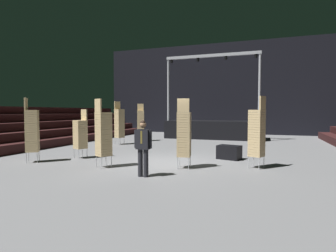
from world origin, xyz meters
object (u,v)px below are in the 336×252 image
(man_with_tie, at_px, (143,145))
(chair_stack_rear_right, at_px, (141,122))
(chair_stack_front_right, at_px, (103,133))
(stage_riser, at_px, (214,128))
(chair_stack_mid_right, at_px, (184,134))
(equipment_road_case, at_px, (229,152))
(chair_stack_front_left, at_px, (80,134))
(chair_stack_rear_left, at_px, (119,123))
(chair_stack_mid_left, at_px, (257,132))
(chair_stack_mid_centre, at_px, (32,130))

(man_with_tie, xyz_separation_m, chair_stack_rear_right, (-4.37, 9.17, 0.28))
(chair_stack_front_right, bearing_deg, stage_riser, 110.05)
(man_with_tie, xyz_separation_m, chair_stack_front_right, (-1.90, 0.85, 0.24))
(chair_stack_mid_right, relative_size, equipment_road_case, 2.66)
(stage_riser, bearing_deg, chair_stack_front_left, -109.46)
(chair_stack_front_left, bearing_deg, chair_stack_rear_left, -56.75)
(chair_stack_front_right, distance_m, chair_stack_mid_right, 2.81)
(chair_stack_mid_left, bearing_deg, chair_stack_front_left, 115.99)
(chair_stack_mid_left, height_order, equipment_road_case, chair_stack_mid_left)
(stage_riser, xyz_separation_m, chair_stack_front_left, (-3.73, -10.56, 0.29))
(man_with_tie, xyz_separation_m, chair_stack_mid_right, (0.80, 1.64, 0.24))
(chair_stack_mid_left, distance_m, chair_stack_mid_right, 2.51)
(chair_stack_front_right, xyz_separation_m, chair_stack_mid_left, (5.06, 1.64, 0.04))
(chair_stack_rear_left, bearing_deg, chair_stack_mid_left, 84.01)
(chair_stack_mid_left, bearing_deg, chair_stack_mid_centre, 125.48)
(chair_stack_front_left, bearing_deg, man_with_tie, 173.20)
(chair_stack_mid_right, bearing_deg, chair_stack_front_right, -170.92)
(chair_stack_mid_centre, bearing_deg, chair_stack_front_right, 56.87)
(chair_stack_rear_right, bearing_deg, equipment_road_case, 114.85)
(chair_stack_mid_right, bearing_deg, man_with_tie, -123.15)
(chair_stack_front_right, height_order, chair_stack_mid_right, same)
(equipment_road_case, bearing_deg, chair_stack_mid_centre, -155.52)
(chair_stack_mid_right, relative_size, chair_stack_rear_right, 0.97)
(chair_stack_front_right, height_order, chair_stack_mid_centre, chair_stack_mid_centre)
(chair_stack_front_right, height_order, chair_stack_mid_left, chair_stack_mid_left)
(stage_riser, height_order, equipment_road_case, stage_riser)
(chair_stack_front_left, xyz_separation_m, chair_stack_front_right, (1.98, -1.36, 0.17))
(chair_stack_front_left, bearing_deg, equipment_road_case, -140.34)
(stage_riser, bearing_deg, chair_stack_mid_centre, -112.14)
(equipment_road_case, bearing_deg, chair_stack_rear_left, 155.62)
(chair_stack_rear_left, distance_m, chair_stack_rear_right, 2.11)
(chair_stack_mid_centre, distance_m, chair_stack_rear_right, 8.41)
(chair_stack_rear_right, bearing_deg, stage_riser, -165.79)
(man_with_tie, relative_size, chair_stack_front_right, 0.71)
(chair_stack_front_left, distance_m, chair_stack_front_right, 2.41)
(man_with_tie, distance_m, chair_stack_front_right, 2.10)
(chair_stack_rear_left, bearing_deg, chair_stack_mid_centre, 21.89)
(chair_stack_mid_left, bearing_deg, chair_stack_rear_left, 83.59)
(chair_stack_front_left, xyz_separation_m, chair_stack_rear_left, (-0.90, 4.89, 0.25))
(chair_stack_mid_centre, relative_size, chair_stack_rear_right, 1.00)
(chair_stack_front_left, distance_m, chair_stack_mid_left, 7.05)
(chair_stack_mid_right, bearing_deg, chair_stack_mid_centre, -178.90)
(chair_stack_mid_right, bearing_deg, chair_stack_mid_left, 12.63)
(man_with_tie, bearing_deg, equipment_road_case, -116.79)
(stage_riser, bearing_deg, man_with_tie, -89.29)
(chair_stack_mid_centre, relative_size, chair_stack_rear_left, 0.97)
(chair_stack_mid_left, bearing_deg, chair_stack_front_right, 131.70)
(man_with_tie, relative_size, chair_stack_rear_left, 0.66)
(chair_stack_rear_right, height_order, equipment_road_case, chair_stack_rear_right)
(chair_stack_front_right, xyz_separation_m, chair_stack_rear_left, (-2.88, 6.25, 0.08))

